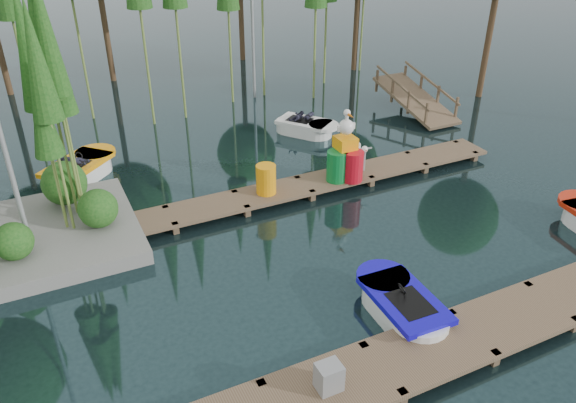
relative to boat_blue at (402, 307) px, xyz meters
name	(u,v)px	position (x,y,z in m)	size (l,w,h in m)	color
ground_plane	(279,253)	(-1.36, 3.24, -0.25)	(90.00, 90.00, 0.00)	#1C3134
near_dock	(382,369)	(-1.36, -1.26, -0.02)	(18.00, 1.50, 0.50)	brown
far_dock	(273,193)	(-0.36, 5.74, -0.02)	(15.00, 1.20, 0.50)	brown
ramp	(415,99)	(7.64, 9.74, 0.34)	(1.50, 3.94, 1.49)	brown
boat_blue	(402,307)	(0.00, 0.00, 0.00)	(1.27, 2.63, 0.87)	white
boat_yellow_far	(79,170)	(-5.21, 9.57, 0.04)	(2.85, 2.80, 1.38)	white
boat_white_far	(305,127)	(2.74, 9.75, 0.00)	(2.30, 2.57, 1.13)	white
utility_cabinet	(329,377)	(-2.50, -1.26, 0.32)	(0.44, 0.37, 0.53)	gray
yellow_barrel	(266,179)	(-0.58, 5.74, 0.48)	(0.57, 0.57, 0.85)	#FC9B0D
drum_cluster	(346,158)	(1.95, 5.58, 0.68)	(1.24, 1.14, 2.14)	#0C6F2C
seagull_post	(364,154)	(2.68, 5.74, 0.60)	(0.51, 0.28, 0.82)	gray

